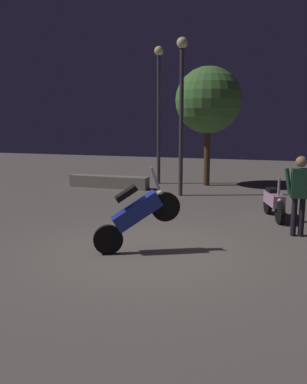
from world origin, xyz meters
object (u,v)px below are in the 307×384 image
motorcycle_pink_parked_left (274,202)px  streetlamp_near (182,98)px  streetlamp_far (159,99)px  person_rider_beside (300,189)px  motorcycle_blue_foreground (137,214)px

motorcycle_pink_parked_left → streetlamp_near: (-3.09, 2.43, 2.81)m
streetlamp_far → motorcycle_pink_parked_left: bearing=-45.8°
streetlamp_near → streetlamp_far: bearing=123.2°
person_rider_beside → streetlamp_near: 5.79m
streetlamp_far → person_rider_beside: bearing=-50.6°
streetlamp_near → streetlamp_far: (-1.51, 2.31, 0.11)m
person_rider_beside → streetlamp_far: 8.41m
motorcycle_blue_foreground → person_rider_beside: size_ratio=0.93×
motorcycle_pink_parked_left → streetlamp_near: streetlamp_near is taller
streetlamp_near → motorcycle_blue_foreground: bearing=-83.5°
motorcycle_pink_parked_left → streetlamp_far: bearing=-152.9°
motorcycle_pink_parked_left → person_rider_beside: size_ratio=0.92×
streetlamp_near → streetlamp_far: 2.76m
streetlamp_near → streetlamp_far: streetlamp_far is taller
person_rider_beside → streetlamp_near: (-3.63, 3.94, 2.20)m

